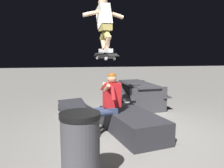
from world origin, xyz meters
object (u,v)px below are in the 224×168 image
picnic_table_back (138,91)px  trash_bin (81,152)px  ledge_box_main (132,124)px  kicker_ramp (77,111)px  skateboard (105,56)px  skater_airborne (104,22)px  person_sitting_on_ledge (107,101)px

picnic_table_back → trash_bin: bearing=155.5°
ledge_box_main → kicker_ramp: ledge_box_main is taller
trash_bin → ledge_box_main: bearing=-31.6°
ledge_box_main → trash_bin: size_ratio=1.76×
skateboard → trash_bin: (-2.11, 0.59, -1.11)m
picnic_table_back → trash_bin: (-4.04, 1.84, -0.00)m
kicker_ramp → trash_bin: trash_bin is taller
ledge_box_main → trash_bin: bearing=148.4°
ledge_box_main → skater_airborne: bearing=54.6°
person_sitting_on_ledge → skateboard: size_ratio=1.23×
ledge_box_main → kicker_ramp: 2.11m
person_sitting_on_ledge → picnic_table_back: bearing=-30.3°
ledge_box_main → skater_airborne: size_ratio=1.56×
person_sitting_on_ledge → ledge_box_main: bearing=-102.4°
skateboard → picnic_table_back: (1.93, -1.26, -1.11)m
ledge_box_main → picnic_table_back: picnic_table_back is taller
kicker_ramp → trash_bin: (-3.57, -0.03, 0.43)m
kicker_ramp → trash_bin: 3.59m
picnic_table_back → trash_bin: trash_bin is taller
skater_airborne → trash_bin: skater_airborne is taller
skateboard → skater_airborne: skater_airborne is taller
skateboard → kicker_ramp: size_ratio=0.80×
picnic_table_back → kicker_ramp: bearing=104.1°
kicker_ramp → trash_bin: bearing=-179.5°
kicker_ramp → trash_bin: size_ratio=1.32×
kicker_ramp → ledge_box_main: bearing=-147.5°
person_sitting_on_ledge → trash_bin: size_ratio=1.29×
person_sitting_on_ledge → skater_airborne: skater_airborne is taller
person_sitting_on_ledge → trash_bin: person_sitting_on_ledge is taller
skateboard → trash_bin: 2.45m
ledge_box_main → person_sitting_on_ledge: 0.71m
ledge_box_main → trash_bin: trash_bin is taller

